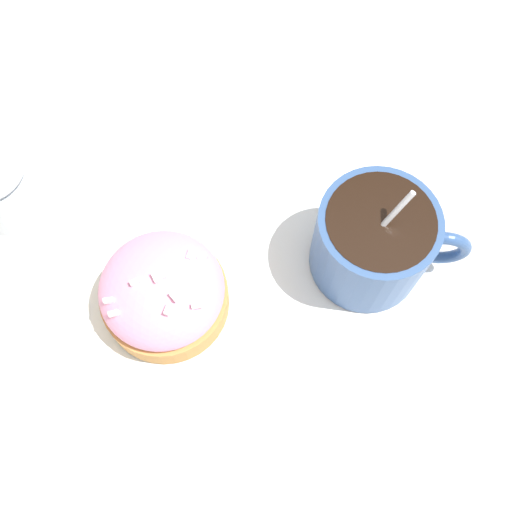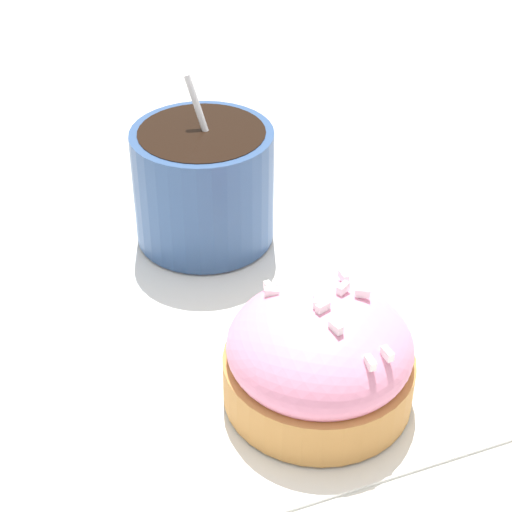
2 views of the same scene
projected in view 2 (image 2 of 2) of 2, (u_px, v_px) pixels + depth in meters
name	position (u px, v px, depth m)	size (l,w,h in m)	color
ground_plane	(260.00, 310.00, 0.49)	(3.00, 3.00, 0.00)	silver
paper_napkin	(260.00, 308.00, 0.48)	(0.27, 0.27, 0.00)	white
coffee_cup	(203.00, 179.00, 0.52)	(0.11, 0.09, 0.10)	#335184
frosted_pastry	(326.00, 355.00, 0.41)	(0.09, 0.09, 0.06)	#C18442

